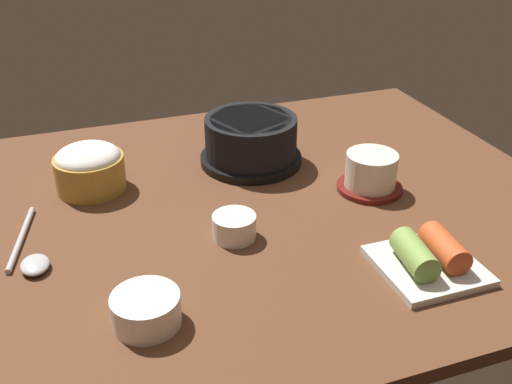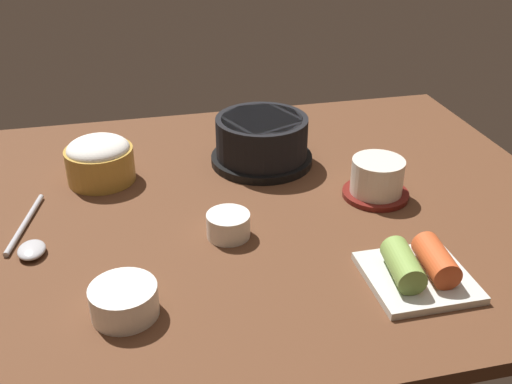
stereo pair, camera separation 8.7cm
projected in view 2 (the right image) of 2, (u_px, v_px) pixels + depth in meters
dining_table at (240, 210)px, 90.44cm from camera, size 100.00×76.00×2.00cm
stone_pot at (262, 140)px, 100.52cm from camera, size 17.23×17.23×8.10cm
rice_bowl at (100, 159)px, 95.05cm from camera, size 10.77×10.77×7.38cm
tea_cup_with_saucer at (377, 179)px, 90.79cm from camera, size 10.16×10.16×6.13cm
banchan_cup_center at (228, 224)px, 81.67cm from camera, size 6.01×6.01×3.41cm
kimchi_plate at (418, 269)px, 72.89cm from camera, size 12.38×12.38×4.54cm
side_bowl_near at (124, 300)px, 67.44cm from camera, size 7.76×7.76×3.73cm
spoon at (29, 241)px, 80.26cm from camera, size 5.47×17.50×1.35cm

